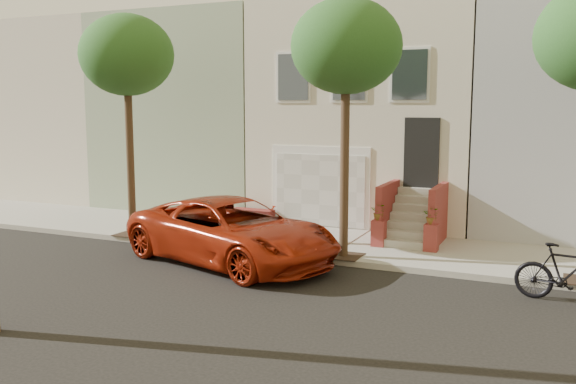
% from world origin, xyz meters
% --- Properties ---
extents(ground, '(90.00, 90.00, 0.00)m').
position_xyz_m(ground, '(0.00, 0.00, 0.00)').
color(ground, black).
rests_on(ground, ground).
extents(sidewalk, '(40.00, 3.70, 0.15)m').
position_xyz_m(sidewalk, '(0.00, 5.35, 0.07)').
color(sidewalk, '#9C9A8E').
rests_on(sidewalk, ground).
extents(house_row, '(33.10, 11.70, 7.00)m').
position_xyz_m(house_row, '(0.00, 11.19, 3.64)').
color(house_row, beige).
rests_on(house_row, sidewalk).
extents(tree_left, '(2.70, 2.57, 6.30)m').
position_xyz_m(tree_left, '(-5.50, 3.90, 5.26)').
color(tree_left, '#2D2116').
rests_on(tree_left, sidewalk).
extents(tree_mid, '(2.70, 2.57, 6.30)m').
position_xyz_m(tree_mid, '(1.00, 3.90, 5.26)').
color(tree_mid, '#2D2116').
rests_on(tree_mid, sidewalk).
extents(pickup_truck, '(6.32, 4.31, 1.61)m').
position_xyz_m(pickup_truck, '(-1.50, 2.68, 0.80)').
color(pickup_truck, maroon).
rests_on(pickup_truck, ground).
extents(motorcycle, '(2.04, 0.86, 1.19)m').
position_xyz_m(motorcycle, '(6.09, 2.57, 0.60)').
color(motorcycle, black).
rests_on(motorcycle, ground).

